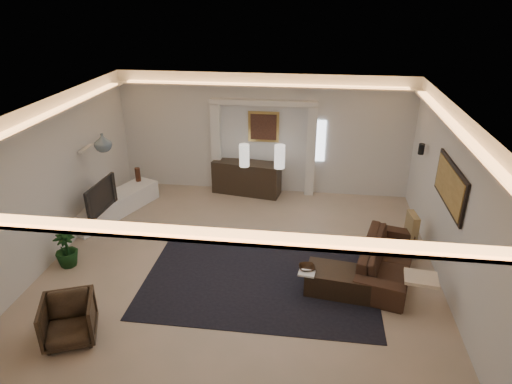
# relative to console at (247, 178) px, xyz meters

# --- Properties ---
(floor) EXTENTS (7.00, 7.00, 0.00)m
(floor) POSITION_rel_console_xyz_m (0.39, -3.25, -0.40)
(floor) COLOR gray
(floor) RESTS_ON ground
(ceiling) EXTENTS (7.00, 7.00, 0.00)m
(ceiling) POSITION_rel_console_xyz_m (0.39, -3.25, 2.50)
(ceiling) COLOR white
(ceiling) RESTS_ON ground
(wall_back) EXTENTS (7.00, 0.00, 7.00)m
(wall_back) POSITION_rel_console_xyz_m (0.39, 0.25, 1.05)
(wall_back) COLOR silver
(wall_back) RESTS_ON ground
(wall_front) EXTENTS (7.00, 0.00, 7.00)m
(wall_front) POSITION_rel_console_xyz_m (0.39, -6.75, 1.05)
(wall_front) COLOR silver
(wall_front) RESTS_ON ground
(wall_left) EXTENTS (0.00, 7.00, 7.00)m
(wall_left) POSITION_rel_console_xyz_m (-3.11, -3.25, 1.05)
(wall_left) COLOR silver
(wall_left) RESTS_ON ground
(wall_right) EXTENTS (0.00, 7.00, 7.00)m
(wall_right) POSITION_rel_console_xyz_m (3.89, -3.25, 1.05)
(wall_right) COLOR silver
(wall_right) RESTS_ON ground
(cove_soffit) EXTENTS (7.00, 7.00, 0.04)m
(cove_soffit) POSITION_rel_console_xyz_m (0.39, -3.25, 2.22)
(cove_soffit) COLOR silver
(cove_soffit) RESTS_ON ceiling
(daylight_slit) EXTENTS (0.25, 0.03, 1.00)m
(daylight_slit) POSITION_rel_console_xyz_m (1.74, 0.23, 0.95)
(daylight_slit) COLOR white
(daylight_slit) RESTS_ON wall_back
(area_rug) EXTENTS (4.00, 3.00, 0.01)m
(area_rug) POSITION_rel_console_xyz_m (0.79, -3.45, -0.39)
(area_rug) COLOR black
(area_rug) RESTS_ON ground
(pilaster_left) EXTENTS (0.22, 0.20, 2.20)m
(pilaster_left) POSITION_rel_console_xyz_m (-0.76, 0.15, 0.70)
(pilaster_left) COLOR silver
(pilaster_left) RESTS_ON ground
(pilaster_right) EXTENTS (0.22, 0.20, 2.20)m
(pilaster_right) POSITION_rel_console_xyz_m (1.54, 0.15, 0.70)
(pilaster_right) COLOR silver
(pilaster_right) RESTS_ON ground
(alcove_header) EXTENTS (2.52, 0.20, 0.12)m
(alcove_header) POSITION_rel_console_xyz_m (0.39, 0.15, 1.85)
(alcove_header) COLOR silver
(alcove_header) RESTS_ON wall_back
(painting_frame) EXTENTS (0.74, 0.04, 0.74)m
(painting_frame) POSITION_rel_console_xyz_m (0.39, 0.22, 1.25)
(painting_frame) COLOR tan
(painting_frame) RESTS_ON wall_back
(painting_canvas) EXTENTS (0.62, 0.02, 0.62)m
(painting_canvas) POSITION_rel_console_xyz_m (0.39, 0.19, 1.25)
(painting_canvas) COLOR #4C2D1E
(painting_canvas) RESTS_ON wall_back
(art_panel_frame) EXTENTS (0.04, 1.64, 0.74)m
(art_panel_frame) POSITION_rel_console_xyz_m (3.86, -2.95, 1.30)
(art_panel_frame) COLOR black
(art_panel_frame) RESTS_ON wall_right
(art_panel_gold) EXTENTS (0.02, 1.50, 0.62)m
(art_panel_gold) POSITION_rel_console_xyz_m (3.83, -2.95, 1.30)
(art_panel_gold) COLOR tan
(art_panel_gold) RESTS_ON wall_right
(wall_sconce) EXTENTS (0.12, 0.12, 0.22)m
(wall_sconce) POSITION_rel_console_xyz_m (3.77, -1.05, 1.28)
(wall_sconce) COLOR black
(wall_sconce) RESTS_ON wall_right
(wall_niche) EXTENTS (0.10, 0.55, 0.04)m
(wall_niche) POSITION_rel_console_xyz_m (-3.05, -1.85, 1.25)
(wall_niche) COLOR silver
(wall_niche) RESTS_ON wall_left
(console) EXTENTS (1.71, 0.78, 0.82)m
(console) POSITION_rel_console_xyz_m (0.00, 0.00, 0.00)
(console) COLOR black
(console) RESTS_ON ground
(lamp_left) EXTENTS (0.30, 0.30, 0.53)m
(lamp_left) POSITION_rel_console_xyz_m (-0.01, -0.26, 0.69)
(lamp_left) COLOR white
(lamp_left) RESTS_ON console
(lamp_right) EXTENTS (0.31, 0.31, 0.55)m
(lamp_right) POSITION_rel_console_xyz_m (0.82, -0.26, 0.69)
(lamp_right) COLOR white
(lamp_right) RESTS_ON console
(media_ledge) EXTENTS (1.38, 2.38, 0.44)m
(media_ledge) POSITION_rel_console_xyz_m (-2.76, -1.54, -0.17)
(media_ledge) COLOR white
(media_ledge) RESTS_ON ground
(tv) EXTENTS (1.15, 0.21, 0.66)m
(tv) POSITION_rel_console_xyz_m (-2.76, -2.27, 0.38)
(tv) COLOR black
(tv) RESTS_ON media_ledge
(figurine) EXTENTS (0.15, 0.15, 0.33)m
(figurine) POSITION_rel_console_xyz_m (-2.53, -0.63, 0.24)
(figurine) COLOR #49281A
(figurine) RESTS_ON media_ledge
(ginger_jar) EXTENTS (0.41, 0.41, 0.36)m
(ginger_jar) POSITION_rel_console_xyz_m (-2.59, -2.00, 1.45)
(ginger_jar) COLOR #485465
(ginger_jar) RESTS_ON wall_niche
(plant) EXTENTS (0.43, 0.43, 0.71)m
(plant) POSITION_rel_console_xyz_m (-2.76, -3.61, -0.04)
(plant) COLOR black
(plant) RESTS_ON ground
(sofa) EXTENTS (2.25, 1.33, 0.62)m
(sofa) POSITION_rel_console_xyz_m (2.98, -3.13, -0.09)
(sofa) COLOR #3A251A
(sofa) RESTS_ON ground
(throw_blanket) EXTENTS (0.55, 0.47, 0.05)m
(throw_blanket) POSITION_rel_console_xyz_m (3.36, -4.00, 0.15)
(throw_blanket) COLOR white
(throw_blanket) RESTS_ON sofa
(throw_pillow) EXTENTS (0.18, 0.45, 0.44)m
(throw_pillow) POSITION_rel_console_xyz_m (3.54, -2.22, 0.15)
(throw_pillow) COLOR #9B8254
(throw_pillow) RESTS_ON sofa
(coffee_table) EXTENTS (1.19, 0.75, 0.42)m
(coffee_table) POSITION_rel_console_xyz_m (2.15, -3.75, -0.20)
(coffee_table) COLOR black
(coffee_table) RESTS_ON ground
(bowl) EXTENTS (0.32, 0.32, 0.07)m
(bowl) POSITION_rel_console_xyz_m (1.59, -3.79, 0.04)
(bowl) COLOR black
(bowl) RESTS_ON coffee_table
(magazine) EXTENTS (0.29, 0.23, 0.03)m
(magazine) POSITION_rel_console_xyz_m (1.59, -3.92, 0.02)
(magazine) COLOR white
(magazine) RESTS_ON coffee_table
(armchair) EXTENTS (0.93, 0.94, 0.66)m
(armchair) POSITION_rel_console_xyz_m (-1.75, -5.39, -0.07)
(armchair) COLOR black
(armchair) RESTS_ON ground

